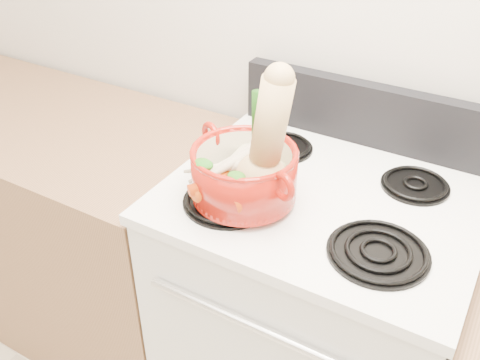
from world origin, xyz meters
The scene contains 26 objects.
wall_back centered at (0.00, 1.75, 1.30)m, with size 3.50×0.02×2.60m, color beige.
stove_body centered at (0.00, 1.40, 0.46)m, with size 0.76×0.65×0.92m, color silver.
cooktop centered at (0.00, 1.40, 0.93)m, with size 0.78×0.67×0.03m, color white.
control_backsplash centered at (0.00, 1.70, 1.04)m, with size 0.76×0.05×0.18m, color black.
oven_handle centered at (0.00, 1.06, 0.78)m, with size 0.02×0.02×0.60m, color silver.
counter_left centered at (-1.07, 1.40, 0.45)m, with size 1.36×0.65×0.90m, color brown.
burner_front_left centered at (-0.19, 1.24, 0.96)m, with size 0.22×0.22×0.02m, color black.
burner_front_right centered at (0.19, 1.24, 0.96)m, with size 0.22×0.22×0.02m, color black.
burner_back_left centered at (-0.19, 1.54, 0.96)m, with size 0.17×0.17×0.02m, color black.
burner_back_right centered at (0.19, 1.54, 0.96)m, with size 0.17×0.17×0.02m, color black.
dutch_oven centered at (-0.16, 1.27, 1.03)m, with size 0.25×0.25×0.13m, color #951409.
pot_handle_left centered at (-0.29, 1.32, 1.07)m, with size 0.07×0.07×0.02m, color #951409.
pot_handle_right centered at (-0.03, 1.21, 1.07)m, with size 0.07×0.07×0.02m, color #951409.
squash centered at (-0.09, 1.25, 1.15)m, with size 0.13×0.13×0.31m, color #DBAF70, non-canonical shape.
leek centered at (-0.14, 1.31, 1.12)m, with size 0.04×0.04×0.25m, color white.
ginger centered at (-0.13, 1.34, 1.02)m, with size 0.08×0.06×0.05m, color tan.
parsnip_0 centered at (-0.20, 1.28, 1.02)m, with size 0.04×0.04×0.23m, color beige.
parsnip_1 centered at (-0.22, 1.30, 1.03)m, with size 0.05×0.05×0.22m, color beige.
parsnip_2 centered at (-0.22, 1.32, 1.03)m, with size 0.04×0.04×0.20m, color beige.
parsnip_3 centered at (-0.23, 1.26, 1.03)m, with size 0.04×0.04×0.17m, color beige.
parsnip_4 centered at (-0.20, 1.30, 1.04)m, with size 0.05×0.05×0.23m, color beige.
parsnip_5 centered at (-0.20, 1.28, 1.04)m, with size 0.04×0.04×0.20m, color beige.
carrot_0 centered at (-0.17, 1.24, 1.01)m, with size 0.03×0.03×0.17m, color #CE450A.
carrot_1 centered at (-0.21, 1.21, 1.02)m, with size 0.03×0.03×0.14m, color #C8440A.
carrot_2 centered at (-0.13, 1.23, 1.02)m, with size 0.03×0.03×0.17m, color red.
carrot_3 centered at (-0.20, 1.20, 1.03)m, with size 0.03×0.03×0.14m, color red.
Camera 1 is at (0.37, 0.33, 1.73)m, focal length 40.00 mm.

